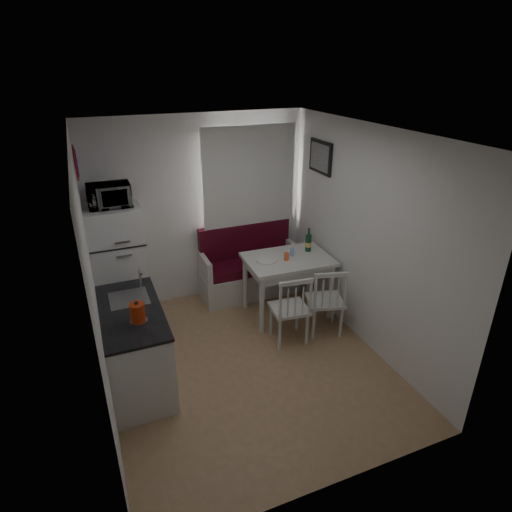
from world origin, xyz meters
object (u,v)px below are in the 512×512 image
at_px(microwave, 109,196).
at_px(kettle, 138,313).
at_px(wine_bottle, 309,240).
at_px(bench, 249,272).
at_px(chair_left, 293,303).
at_px(fridge, 119,267).
at_px(chair_right, 330,295).
at_px(kitchen_counter, 135,346).
at_px(dining_table, 288,264).

height_order(microwave, kettle, microwave).
bearing_deg(wine_bottle, bench, 134.67).
height_order(chair_left, fridge, fridge).
xyz_separation_m(chair_left, kettle, (-1.80, -0.24, 0.44)).
bearing_deg(chair_right, bench, 125.53).
xyz_separation_m(kitchen_counter, chair_left, (1.85, -0.03, 0.12)).
relative_size(chair_left, fridge, 0.30).
bearing_deg(chair_right, kitchen_counter, -165.61).
distance_m(bench, chair_left, 1.41).
relative_size(kitchen_counter, fridge, 0.81).
distance_m(kitchen_counter, chair_right, 2.35).
xyz_separation_m(kitchen_counter, dining_table, (2.10, 0.63, 0.29)).
bearing_deg(chair_right, microwave, 167.39).
height_order(bench, chair_right, bench).
height_order(kitchen_counter, microwave, microwave).
relative_size(dining_table, kettle, 5.00).
distance_m(kitchen_counter, dining_table, 2.21).
height_order(kitchen_counter, fridge, fridge).
xyz_separation_m(microwave, wine_bottle, (2.43, -0.46, -0.76)).
relative_size(bench, chair_left, 2.93).
xyz_separation_m(kitchen_counter, kettle, (0.05, -0.27, 0.56)).
height_order(bench, chair_left, bench).
height_order(bench, fridge, fridge).
height_order(dining_table, microwave, microwave).
relative_size(kitchen_counter, chair_right, 2.50).
height_order(chair_left, chair_right, chair_right).
relative_size(kitchen_counter, bench, 0.91).
relative_size(kitchen_counter, microwave, 2.70).
xyz_separation_m(chair_right, wine_bottle, (0.10, 0.77, 0.43)).
relative_size(kitchen_counter, chair_left, 2.66).
bearing_deg(microwave, chair_right, -27.75).
height_order(microwave, wine_bottle, microwave).
relative_size(chair_right, fridge, 0.32).
relative_size(bench, dining_table, 1.27).
distance_m(microwave, wine_bottle, 2.59).
height_order(kitchen_counter, chair_right, kitchen_counter).
bearing_deg(chair_right, kettle, -158.87).
height_order(kitchen_counter, chair_left, kitchen_counter).
relative_size(kitchen_counter, wine_bottle, 4.00).
relative_size(chair_right, wine_bottle, 1.60).
relative_size(bench, chair_right, 2.75).
height_order(chair_right, fridge, fridge).
xyz_separation_m(dining_table, fridge, (-2.08, 0.61, 0.07)).
distance_m(bench, fridge, 1.88).
distance_m(kitchen_counter, fridge, 1.30).
bearing_deg(chair_left, dining_table, 75.42).
bearing_deg(kitchen_counter, dining_table, 16.83).
bearing_deg(fridge, chair_left, -34.89).
bearing_deg(wine_bottle, microwave, 169.28).
bearing_deg(microwave, wine_bottle, -10.72).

